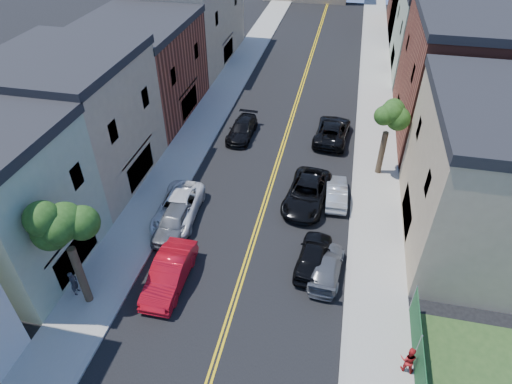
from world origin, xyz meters
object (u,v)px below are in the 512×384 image
Objects in this scene: black_car_right at (313,256)px; pedestrian_left at (74,283)px; red_sedan at (169,273)px; dark_car_right_far at (332,131)px; grey_car_right at (326,266)px; pedestrian_right at (408,359)px; white_pickup at (178,208)px; black_car_left at (242,129)px; silver_car_right at (336,192)px; black_suv_lane at (307,193)px; grey_car_left at (174,221)px.

black_car_right is 13.74m from pedestrian_left.
dark_car_right_far is (7.89, 18.36, -0.03)m from red_sedan.
red_sedan is 0.88× the size of dark_car_right_far.
pedestrian_right is (4.29, -5.35, 0.31)m from grey_car_right.
pedestrian_right is (14.58, -8.40, 0.17)m from white_pickup.
black_car_left is at bearing -45.92° from pedestrian_right.
pedestrian_right is (4.18, -12.55, 0.27)m from silver_car_right.
silver_car_right is (0.10, 7.20, 0.04)m from grey_car_right.
black_car_right is (7.90, 3.17, -0.08)m from red_sedan.
black_suv_lane is at bearing 87.34° from dark_car_right_far.
grey_car_right is 0.76× the size of black_suv_lane.
black_car_right is (9.24, -1.17, -0.03)m from grey_car_left.
black_car_left is 0.84× the size of dark_car_right_far.
pedestrian_right reaches higher than dark_car_right_far.
pedestrian_right is (17.88, -0.87, 0.00)m from pedestrian_left.
black_suv_lane reaches higher than black_car_right.
red_sedan is at bearing -75.04° from pedestrian_left.
dark_car_right_far is 3.62× the size of pedestrian_right.
silver_car_right is at bearing 18.25° from white_pickup.
grey_car_right is (10.06, -1.74, -0.14)m from grey_car_left.
white_pickup is 16.83m from pedestrian_right.
grey_car_right is at bearing 16.28° from red_sedan.
black_suv_lane is at bearing -69.75° from grey_car_right.
pedestrian_left is 17.90m from pedestrian_right.
pedestrian_right reaches higher than red_sedan.
black_car_left is 15.97m from black_car_right.
white_pickup is 1.27× the size of grey_car_right.
pedestrian_left is at bearing -130.69° from black_suv_lane.
grey_car_left is at bearing -83.12° from white_pickup.
black_suv_lane reaches higher than dark_car_right_far.
black_car_right reaches higher than grey_car_right.
black_car_left is at bearing 13.22° from dark_car_right_far.
black_car_right is (-0.82, 0.57, 0.11)m from grey_car_right.
pedestrian_right is (6.22, -11.85, 0.14)m from black_suv_lane.
pedestrian_left is at bearing -103.06° from black_car_left.
black_car_right is 0.77× the size of dark_car_right_far.
silver_car_right is at bearing -92.90° from black_car_right.
grey_car_right is 6.87m from pedestrian_right.
dark_car_right_far is at bearing -84.96° from black_car_right.
dark_car_right_far is at bearing 10.74° from black_car_left.
black_car_left is 11.37m from silver_car_right.
red_sedan is 3.18× the size of pedestrian_left.
pedestrian_left is at bearing 61.91° from dark_car_right_far.
red_sedan is 17.12m from black_car_left.
red_sedan reaches higher than dark_car_right_far.
red_sedan is 1.14× the size of black_car_right.
pedestrian_right is (12.88, -19.87, 0.25)m from black_car_left.
silver_car_right is (8.70, -7.32, -0.03)m from black_car_left.
black_car_left is at bearing 84.13° from grey_car_left.
white_pickup reaches higher than black_car_left.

